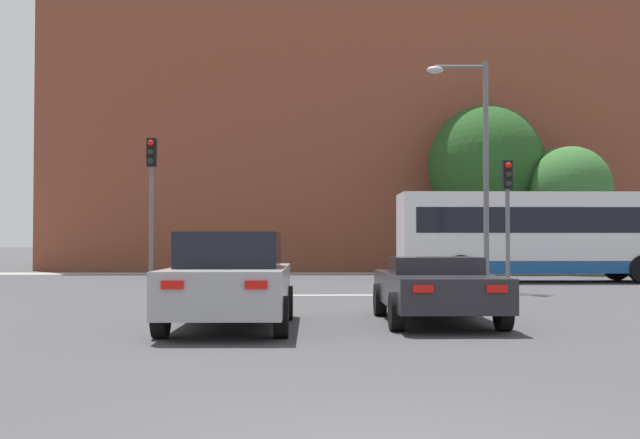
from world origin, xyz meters
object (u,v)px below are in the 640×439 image
object	(u,v)px
traffic_light_near_left	(151,189)
street_lamp_junction	(476,151)
car_roadster_right	(436,288)
car_saloon_left	(230,280)
bus_crossing_lead	(542,234)
traffic_light_near_right	(508,203)
pedestrian_waiting	(193,250)

from	to	relation	value
traffic_light_near_left	street_lamp_junction	size ratio (longest dim) A/B	0.64
car_roadster_right	street_lamp_junction	size ratio (longest dim) A/B	0.65
car_saloon_left	traffic_light_near_left	distance (m)	9.75
bus_crossing_lead	traffic_light_near_left	bearing A→B (deg)	116.49
traffic_light_near_right	pedestrian_waiting	world-z (taller)	traffic_light_near_right
car_roadster_right	traffic_light_near_left	world-z (taller)	traffic_light_near_left
bus_crossing_lead	traffic_light_near_right	world-z (taller)	traffic_light_near_right
bus_crossing_lead	street_lamp_junction	size ratio (longest dim) A/B	1.52
traffic_light_near_left	pedestrian_waiting	world-z (taller)	traffic_light_near_left
car_roadster_right	bus_crossing_lead	world-z (taller)	bus_crossing_lead
pedestrian_waiting	traffic_light_near_left	bearing A→B (deg)	171.10
bus_crossing_lead	traffic_light_near_right	bearing A→B (deg)	156.38
bus_crossing_lead	traffic_light_near_left	xyz separation A→B (m)	(-12.95, -6.46, 1.20)
car_roadster_right	pedestrian_waiting	size ratio (longest dim) A/B	2.49
pedestrian_waiting	bus_crossing_lead	bearing A→B (deg)	-133.00
bus_crossing_lead	traffic_light_near_left	distance (m)	14.52
traffic_light_near_left	bus_crossing_lead	bearing A→B (deg)	26.49
car_saloon_left	car_roadster_right	size ratio (longest dim) A/B	1.01
car_roadster_right	pedestrian_waiting	world-z (taller)	pedestrian_waiting
car_saloon_left	traffic_light_near_left	size ratio (longest dim) A/B	1.03
bus_crossing_lead	car_saloon_left	bearing A→B (deg)	147.42
car_saloon_left	traffic_light_near_right	world-z (taller)	traffic_light_near_right
street_lamp_junction	pedestrian_waiting	world-z (taller)	street_lamp_junction
bus_crossing_lead	pedestrian_waiting	size ratio (longest dim) A/B	5.78
car_saloon_left	street_lamp_junction	bearing A→B (deg)	58.20
traffic_light_near_right	car_roadster_right	bearing A→B (deg)	-112.90
traffic_light_near_left	pedestrian_waiting	distance (m)	14.81
car_saloon_left	traffic_light_near_right	xyz separation A→B (m)	(6.94, 8.74, 1.73)
car_saloon_left	bus_crossing_lead	distance (m)	18.37
car_roadster_right	traffic_light_near_right	world-z (taller)	traffic_light_near_right
car_roadster_right	pedestrian_waiting	bearing A→B (deg)	108.12
street_lamp_junction	pedestrian_waiting	bearing A→B (deg)	127.03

